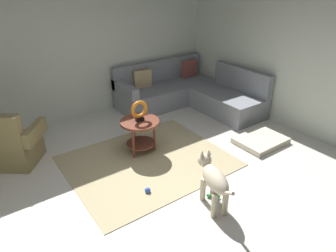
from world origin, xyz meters
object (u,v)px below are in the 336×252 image
dog (213,179)px  torus_sculpture (139,110)px  sectional_couch (188,93)px  dog_toy_ball (148,190)px  dog_toy_bone (213,196)px  armchair (12,145)px  side_table (140,128)px  dog_bed_mat (261,140)px

dog → torus_sculpture: bearing=109.8°
sectional_couch → dog_toy_ball: (-2.23, -1.94, -0.25)m
dog → dog_toy_bone: (0.10, 0.07, -0.35)m
armchair → dog_toy_ball: 2.11m
side_table → dog_toy_ball: size_ratio=7.99×
armchair → side_table: bearing=13.0°
armchair → dog_bed_mat: 3.85m
side_table → armchair: bearing=155.5°
dog_bed_mat → dog: (-1.70, -0.63, 0.33)m
side_table → dog: size_ratio=0.73×
dog_bed_mat → dog: dog is taller
side_table → dog_toy_bone: side_table is taller
dog_toy_ball → dog_toy_bone: 0.84m
side_table → dog: 1.56m
side_table → torus_sculpture: size_ratio=1.84×
sectional_couch → armchair: same height
armchair → dog_toy_bone: size_ratio=5.56×
torus_sculpture → dog_bed_mat: (1.76, -0.93, -0.67)m
dog_toy_ball → dog_toy_bone: bearing=-42.2°
side_table → dog: bearing=-87.6°
dog_bed_mat → dog_toy_bone: 1.69m
torus_sculpture → dog_toy_bone: size_ratio=1.81×
dog → dog_toy_ball: dog is taller
dog_bed_mat → dog_toy_bone: dog_bed_mat is taller
dog_bed_mat → dog_toy_bone: size_ratio=4.44×
sectional_couch → side_table: 2.04m
side_table → torus_sculpture: torus_sculpture is taller
sectional_couch → side_table: bearing=-150.2°
dog_toy_ball → sectional_couch: bearing=41.0°
dog → dog_toy_bone: 0.37m
sectional_couch → torus_sculpture: 2.08m
side_table → dog_toy_ball: bearing=-116.3°
dog → dog_toy_bone: dog is taller
dog_bed_mat → dog: 1.84m
torus_sculpture → dog_toy_ball: bearing=-116.3°
torus_sculpture → dog_toy_bone: bearing=-83.7°
torus_sculpture → dog_toy_ball: 1.23m
dog_bed_mat → dog_toy_ball: bearing=179.9°
dog → sectional_couch: bearing=73.8°
side_table → torus_sculpture: bearing=-82.9°
dog → dog_toy_ball: bearing=146.9°
torus_sculpture → dog_toy_bone: (0.16, -1.49, -0.68)m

